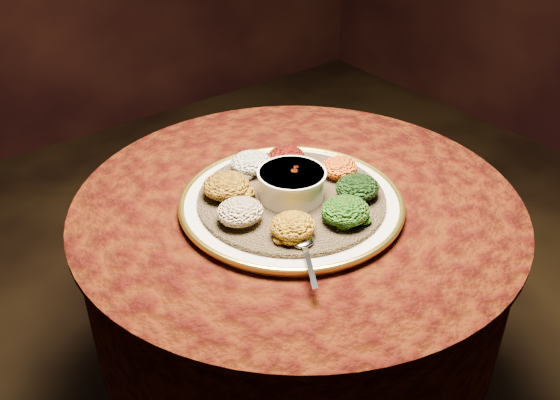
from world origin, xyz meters
TOP-DOWN VIEW (x-y plane):
  - table at (0.00, 0.00)m, footprint 0.96×0.96m
  - platter at (-0.03, -0.02)m, footprint 0.50×0.50m
  - injera at (-0.03, -0.02)m, footprint 0.45×0.45m
  - stew_bowl at (-0.03, -0.02)m, footprint 0.14×0.14m
  - spoon at (-0.12, -0.17)m, footprint 0.09×0.13m
  - portion_ayib at (-0.03, 0.12)m, footprint 0.09×0.09m
  - portion_kitfo at (0.05, 0.10)m, footprint 0.08×0.08m
  - portion_tikil at (0.11, -0.01)m, footprint 0.08×0.08m
  - portion_gomen at (0.08, -0.10)m, footprint 0.09×0.09m
  - portion_mixveg at (-0.00, -0.15)m, footprint 0.10×0.09m
  - portion_kik at (-0.11, -0.12)m, footprint 0.09×0.08m
  - portion_timatim at (-0.16, -0.02)m, footprint 0.09×0.09m
  - portion_shiro at (-0.13, 0.07)m, footprint 0.10×0.09m

SIDE VIEW (x-z plane):
  - table at x=0.00m, z-range 0.19..0.92m
  - platter at x=-0.03m, z-range 0.73..0.76m
  - injera at x=-0.03m, z-range 0.75..0.76m
  - spoon at x=-0.12m, z-range 0.76..0.77m
  - portion_tikil at x=0.11m, z-range 0.76..0.80m
  - portion_kitfo at x=0.05m, z-range 0.76..0.80m
  - portion_kik at x=-0.11m, z-range 0.76..0.80m
  - portion_ayib at x=-0.03m, z-range 0.76..0.81m
  - portion_gomen at x=0.08m, z-range 0.76..0.81m
  - portion_timatim at x=-0.16m, z-range 0.76..0.81m
  - portion_mixveg at x=0.00m, z-range 0.76..0.81m
  - portion_shiro at x=-0.13m, z-range 0.76..0.81m
  - stew_bowl at x=-0.03m, z-range 0.77..0.83m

